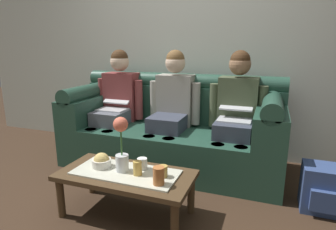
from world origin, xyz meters
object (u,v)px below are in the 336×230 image
object	(u,v)px
backpack_right	(326,189)
person_right	(236,109)
person_left	(117,101)
coffee_table	(126,178)
person_middle	(172,105)
cup_far_center	(142,164)
snack_bowl	(102,162)
couch	(172,131)
cup_far_left	(159,176)
cup_near_right	(137,168)
flower_vase	(121,143)
cup_near_left	(163,171)

from	to	relation	value
backpack_right	person_right	bearing A→B (deg)	149.39
person_left	coffee_table	xyz separation A→B (m)	(0.66, -1.03, -0.36)
person_left	person_middle	world-z (taller)	same
person_left	cup_far_center	world-z (taller)	person_left
person_right	backpack_right	size ratio (longest dim) A/B	3.37
snack_bowl	backpack_right	xyz separation A→B (m)	(1.64, 0.57, -0.22)
couch	cup_far_left	bearing A→B (deg)	-75.05
snack_bowl	couch	bearing A→B (deg)	78.21
couch	person_right	size ratio (longest dim) A/B	1.84
person_middle	cup_near_right	xyz separation A→B (m)	(0.11, -1.05, -0.25)
person_left	person_middle	xyz separation A→B (m)	(0.66, 0.00, 0.00)
person_right	snack_bowl	xyz separation A→B (m)	(-0.87, -1.02, -0.26)
couch	person_right	world-z (taller)	person_right
flower_vase	backpack_right	world-z (taller)	flower_vase
couch	coffee_table	size ratio (longest dim) A/B	2.24
person_left	cup_far_left	size ratio (longest dim) A/B	9.99
person_right	backpack_right	xyz separation A→B (m)	(0.76, -0.45, -0.48)
snack_bowl	coffee_table	bearing A→B (deg)	-3.56
cup_far_center	backpack_right	bearing A→B (deg)	20.42
coffee_table	person_middle	bearing A→B (deg)	90.00
person_right	cup_near_right	distance (m)	1.21
cup_near_right	backpack_right	bearing A→B (deg)	24.40
person_left	person_right	world-z (taller)	same
person_left	snack_bowl	world-z (taller)	person_left
couch	backpack_right	size ratio (longest dim) A/B	6.21
person_right	cup_far_left	size ratio (longest dim) A/B	9.99
couch	cup_far_center	size ratio (longest dim) A/B	26.86
coffee_table	cup_near_right	size ratio (longest dim) A/B	9.71
coffee_table	backpack_right	bearing A→B (deg)	22.22
person_left	person_middle	distance (m)	0.66
person_middle	backpack_right	distance (m)	1.57
snack_bowl	cup_far_left	size ratio (longest dim) A/B	1.20
snack_bowl	cup_near_left	bearing A→B (deg)	0.85
coffee_table	person_right	bearing A→B (deg)	57.46
cup_near_left	backpack_right	bearing A→B (deg)	26.30
flower_vase	person_left	bearing A→B (deg)	121.48
cup_near_left	backpack_right	size ratio (longest dim) A/B	0.23
person_middle	cup_far_left	xyz separation A→B (m)	(0.30, -1.13, -0.24)
flower_vase	person_middle	bearing A→B (deg)	88.35
snack_bowl	person_right	bearing A→B (deg)	49.44
cup_near_left	backpack_right	world-z (taller)	cup_near_left
cup_far_left	coffee_table	bearing A→B (deg)	162.57
person_left	cup_far_center	bearing A→B (deg)	-51.46
couch	cup_near_right	size ratio (longest dim) A/B	21.75
coffee_table	cup_near_left	distance (m)	0.30
cup_near_left	backpack_right	distance (m)	1.29
cup_far_center	cup_far_left	size ratio (longest dim) A/B	0.69
person_right	flower_vase	size ratio (longest dim) A/B	2.95
cup_near_right	cup_far_center	distance (m)	0.10
coffee_table	cup_near_left	size ratio (longest dim) A/B	12.29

